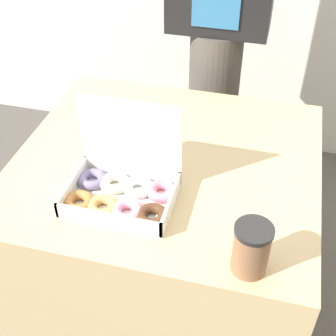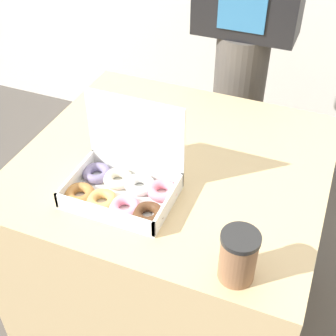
# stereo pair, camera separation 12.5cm
# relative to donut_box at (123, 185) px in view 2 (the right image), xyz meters

# --- Properties ---
(ground_plane) EXTENTS (14.00, 14.00, 0.00)m
(ground_plane) POSITION_rel_donut_box_xyz_m (0.07, 0.20, -0.81)
(ground_plane) COLOR #4C4742
(table) EXTENTS (0.94, 0.87, 0.78)m
(table) POSITION_rel_donut_box_xyz_m (0.07, 0.20, -0.43)
(table) COLOR tan
(table) RESTS_ON ground_plane
(donut_box) EXTENTS (0.32, 0.22, 0.27)m
(donut_box) POSITION_rel_donut_box_xyz_m (0.00, 0.00, 0.00)
(donut_box) COLOR white
(donut_box) RESTS_ON table
(coffee_cup) EXTENTS (0.09, 0.09, 0.14)m
(coffee_cup) POSITION_rel_donut_box_xyz_m (0.37, -0.16, 0.03)
(coffee_cup) COLOR #8C6042
(coffee_cup) RESTS_ON table
(person_customer) EXTENTS (0.40, 0.22, 1.73)m
(person_customer) POSITION_rel_donut_box_xyz_m (0.11, 0.86, 0.13)
(person_customer) COLOR #4C4742
(person_customer) RESTS_ON ground_plane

